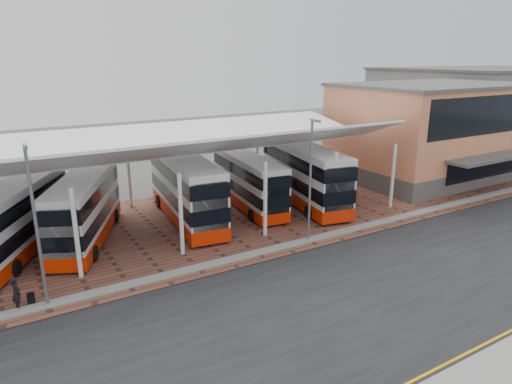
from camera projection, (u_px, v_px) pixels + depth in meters
ground at (350, 288)px, 24.14m from camera, size 140.00×140.00×0.00m
road at (364, 296)px, 23.32m from camera, size 120.00×14.00×0.02m
forecourt at (256, 212)px, 35.80m from camera, size 72.00×16.00×0.06m
north_kerb at (284, 246)px, 29.22m from camera, size 120.00×0.80×0.14m
yellow_line_near at (469, 360)px, 18.38m from camera, size 120.00×0.12×0.01m
yellow_line_far at (462, 356)px, 18.63m from camera, size 120.00×0.12×0.01m
canopy at (148, 148)px, 30.98m from camera, size 37.00×11.63×7.07m
terminal at (431, 130)px, 45.59m from camera, size 18.40×14.40×9.25m
warehouse at (489, 104)px, 66.06m from camera, size 30.50×20.50×10.25m
lamp_west at (36, 223)px, 21.15m from camera, size 0.16×0.90×8.07m
lamp_east at (311, 177)px, 29.04m from camera, size 0.16×0.90×8.07m
bus_1 at (17, 219)px, 27.87m from camera, size 7.20×10.41×4.34m
bus_2 at (85, 209)px, 29.65m from camera, size 6.64×10.55×4.33m
bus_3 at (186, 189)px, 33.41m from camera, size 4.00×11.72×4.73m
bus_4 at (249, 182)px, 36.33m from camera, size 3.53×10.28×4.15m
bus_5 at (304, 175)px, 37.31m from camera, size 4.80×11.91×4.79m
pedestrian at (16, 293)px, 21.82m from camera, size 0.60×0.72×1.68m
suitcase at (31, 299)px, 22.32m from camera, size 0.35×0.25×0.60m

